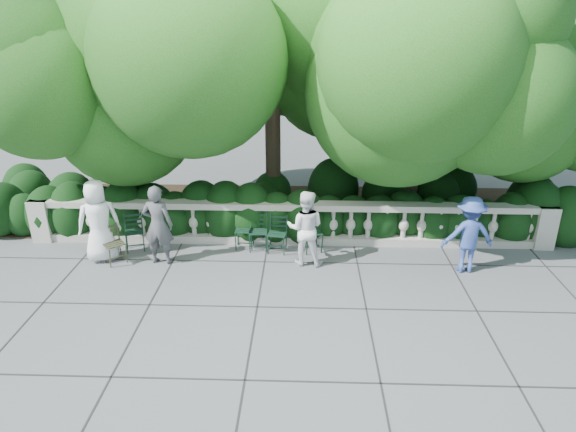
{
  "coord_description": "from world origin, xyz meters",
  "views": [
    {
      "loc": [
        0.36,
        -9.06,
        5.11
      ],
      "look_at": [
        0.0,
        1.0,
        1.0
      ],
      "focal_mm": 32.0,
      "sensor_mm": 36.0,
      "label": 1
    }
  ],
  "objects_px": {
    "person_businessman": "(99,221)",
    "person_older_blue": "(468,235)",
    "chair_b": "(258,253)",
    "chair_d": "(276,255)",
    "chair_c": "(244,251)",
    "chair_weathered": "(119,265)",
    "person_woman_grey": "(158,225)",
    "chair_e": "(314,254)",
    "chair_a": "(136,253)",
    "person_casual_man": "(305,228)"
  },
  "relations": [
    {
      "from": "person_older_blue",
      "to": "chair_c",
      "type": "bearing_deg",
      "value": -13.2
    },
    {
      "from": "chair_e",
      "to": "person_businessman",
      "type": "bearing_deg",
      "value": 163.34
    },
    {
      "from": "chair_a",
      "to": "chair_b",
      "type": "height_order",
      "value": "same"
    },
    {
      "from": "chair_b",
      "to": "chair_weathered",
      "type": "distance_m",
      "value": 3.0
    },
    {
      "from": "chair_c",
      "to": "person_casual_man",
      "type": "bearing_deg",
      "value": -20.06
    },
    {
      "from": "person_businessman",
      "to": "person_woman_grey",
      "type": "distance_m",
      "value": 1.31
    },
    {
      "from": "chair_c",
      "to": "chair_weathered",
      "type": "distance_m",
      "value": 2.71
    },
    {
      "from": "chair_weathered",
      "to": "person_woman_grey",
      "type": "xyz_separation_m",
      "value": [
        0.88,
        0.17,
        0.87
      ]
    },
    {
      "from": "chair_d",
      "to": "person_businessman",
      "type": "xyz_separation_m",
      "value": [
        -3.75,
        -0.34,
        0.9
      ]
    },
    {
      "from": "chair_b",
      "to": "person_businessman",
      "type": "bearing_deg",
      "value": -174.31
    },
    {
      "from": "chair_d",
      "to": "person_woman_grey",
      "type": "bearing_deg",
      "value": -162.29
    },
    {
      "from": "chair_weathered",
      "to": "person_businessman",
      "type": "xyz_separation_m",
      "value": [
        -0.42,
        0.28,
        0.9
      ]
    },
    {
      "from": "chair_weathered",
      "to": "person_businessman",
      "type": "height_order",
      "value": "person_businessman"
    },
    {
      "from": "chair_b",
      "to": "chair_d",
      "type": "height_order",
      "value": "same"
    },
    {
      "from": "person_casual_man",
      "to": "chair_weathered",
      "type": "bearing_deg",
      "value": 9.63
    },
    {
      "from": "chair_a",
      "to": "person_older_blue",
      "type": "xyz_separation_m",
      "value": [
        7.11,
        -0.58,
        0.82
      ]
    },
    {
      "from": "chair_weathered",
      "to": "person_businessman",
      "type": "bearing_deg",
      "value": 105.6
    },
    {
      "from": "person_businessman",
      "to": "person_older_blue",
      "type": "bearing_deg",
      "value": 154.35
    },
    {
      "from": "chair_d",
      "to": "chair_weathered",
      "type": "height_order",
      "value": "same"
    },
    {
      "from": "chair_c",
      "to": "chair_weathered",
      "type": "xyz_separation_m",
      "value": [
        -2.59,
        -0.79,
        0.0
      ]
    },
    {
      "from": "chair_b",
      "to": "chair_d",
      "type": "distance_m",
      "value": 0.42
    },
    {
      "from": "chair_a",
      "to": "chair_d",
      "type": "relative_size",
      "value": 1.0
    },
    {
      "from": "chair_b",
      "to": "person_businessman",
      "type": "distance_m",
      "value": 3.49
    },
    {
      "from": "chair_c",
      "to": "chair_d",
      "type": "xyz_separation_m",
      "value": [
        0.73,
        -0.18,
        0.0
      ]
    },
    {
      "from": "chair_e",
      "to": "person_businessman",
      "type": "distance_m",
      "value": 4.7
    },
    {
      "from": "chair_d",
      "to": "person_casual_man",
      "type": "xyz_separation_m",
      "value": [
        0.64,
        -0.37,
        0.82
      ]
    },
    {
      "from": "chair_c",
      "to": "person_woman_grey",
      "type": "relative_size",
      "value": 0.48
    },
    {
      "from": "chair_weathered",
      "to": "person_casual_man",
      "type": "xyz_separation_m",
      "value": [
        3.97,
        0.25,
        0.82
      ]
    },
    {
      "from": "chair_a",
      "to": "person_casual_man",
      "type": "distance_m",
      "value": 3.89
    },
    {
      "from": "chair_weathered",
      "to": "person_woman_grey",
      "type": "relative_size",
      "value": 0.48
    },
    {
      "from": "chair_c",
      "to": "person_casual_man",
      "type": "distance_m",
      "value": 1.69
    },
    {
      "from": "person_woman_grey",
      "to": "chair_d",
      "type": "bearing_deg",
      "value": -165.84
    },
    {
      "from": "chair_e",
      "to": "chair_weathered",
      "type": "relative_size",
      "value": 1.0
    },
    {
      "from": "chair_weathered",
      "to": "person_casual_man",
      "type": "relative_size",
      "value": 0.51
    },
    {
      "from": "chair_a",
      "to": "chair_b",
      "type": "relative_size",
      "value": 1.0
    },
    {
      "from": "person_businessman",
      "to": "chair_weathered",
      "type": "bearing_deg",
      "value": 123.02
    },
    {
      "from": "chair_c",
      "to": "chair_e",
      "type": "bearing_deg",
      "value": -2.15
    },
    {
      "from": "chair_b",
      "to": "chair_d",
      "type": "xyz_separation_m",
      "value": [
        0.41,
        -0.09,
        0.0
      ]
    },
    {
      "from": "chair_c",
      "to": "chair_weathered",
      "type": "relative_size",
      "value": 1.0
    },
    {
      "from": "chair_d",
      "to": "person_older_blue",
      "type": "distance_m",
      "value": 4.09
    },
    {
      "from": "chair_a",
      "to": "chair_weathered",
      "type": "distance_m",
      "value": 0.64
    },
    {
      "from": "chair_c",
      "to": "person_businessman",
      "type": "xyz_separation_m",
      "value": [
        -3.01,
        -0.52,
        0.9
      ]
    },
    {
      "from": "person_casual_man",
      "to": "person_older_blue",
      "type": "bearing_deg",
      "value": -177.68
    },
    {
      "from": "chair_b",
      "to": "chair_c",
      "type": "bearing_deg",
      "value": 163.92
    },
    {
      "from": "chair_weathered",
      "to": "person_older_blue",
      "type": "distance_m",
      "value": 7.34
    },
    {
      "from": "chair_weathered",
      "to": "person_woman_grey",
      "type": "distance_m",
      "value": 1.25
    },
    {
      "from": "person_businessman",
      "to": "person_older_blue",
      "type": "xyz_separation_m",
      "value": [
        7.71,
        -0.25,
        -0.09
      ]
    },
    {
      "from": "chair_a",
      "to": "person_woman_grey",
      "type": "bearing_deg",
      "value": -51.12
    },
    {
      "from": "chair_a",
      "to": "person_casual_man",
      "type": "bearing_deg",
      "value": -24.15
    },
    {
      "from": "chair_e",
      "to": "person_older_blue",
      "type": "height_order",
      "value": "person_older_blue"
    }
  ]
}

